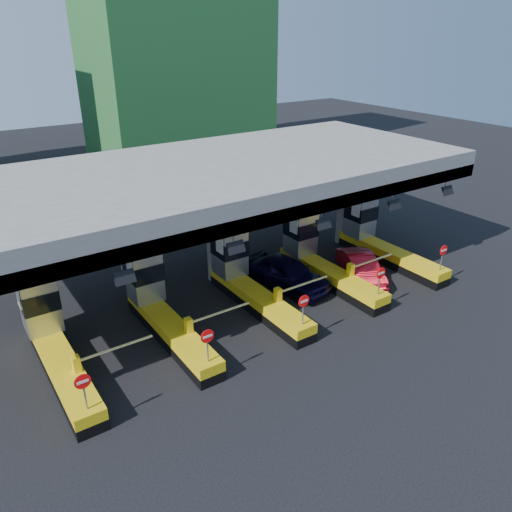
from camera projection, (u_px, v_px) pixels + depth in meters
ground at (248, 302)px, 27.01m from camera, size 120.00×120.00×0.00m
toll_canopy at (218, 180)px, 26.59m from camera, size 28.00×12.09×7.00m
toll_lane_far_left at (51, 336)px, 21.53m from camera, size 4.43×8.00×4.16m
toll_lane_left at (158, 303)px, 24.08m from camera, size 4.43×8.00×4.16m
toll_lane_center at (245, 277)px, 26.63m from camera, size 4.43×8.00×4.16m
toll_lane_right at (317, 255)px, 29.19m from camera, size 4.43×8.00×4.16m
toll_lane_far_right at (376, 236)px, 31.74m from camera, size 4.43×8.00×4.16m
bg_building_scaffold at (173, 21)px, 51.25m from camera, size 18.00×12.00×28.00m
van at (287, 273)px, 28.12m from camera, size 3.24×5.68×1.82m
red_car at (361, 268)px, 29.08m from camera, size 3.35×4.86×1.52m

